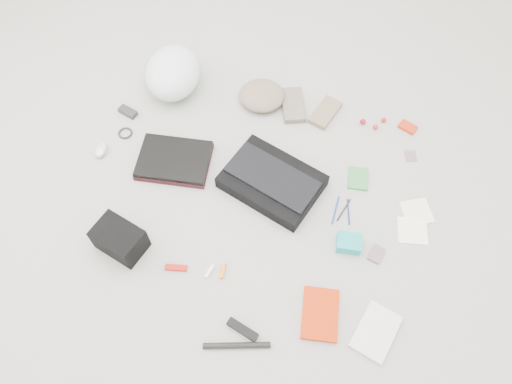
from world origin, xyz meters
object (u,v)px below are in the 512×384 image
(messenger_bag, at_px, (272,182))
(camera_bag, at_px, (120,239))
(laptop, at_px, (174,159))
(accordion_wallet, at_px, (349,243))
(bike_helmet, at_px, (173,73))
(book_red, at_px, (320,314))

(messenger_bag, relative_size, camera_bag, 2.11)
(laptop, height_order, accordion_wallet, accordion_wallet)
(messenger_bag, height_order, camera_bag, camera_bag)
(bike_helmet, height_order, camera_bag, bike_helmet)
(bike_helmet, relative_size, accordion_wallet, 3.31)
(book_red, bearing_deg, bike_helmet, 126.57)
(messenger_bag, distance_m, bike_helmet, 0.77)
(laptop, bearing_deg, messenger_bag, -6.94)
(bike_helmet, bearing_deg, book_red, -54.53)
(messenger_bag, height_order, laptop, messenger_bag)
(laptop, relative_size, accordion_wallet, 3.17)
(laptop, bearing_deg, camera_bag, -105.18)
(messenger_bag, relative_size, accordion_wallet, 4.09)
(messenger_bag, xyz_separation_m, book_red, (0.34, -0.53, -0.02))
(messenger_bag, distance_m, book_red, 0.63)
(laptop, xyz_separation_m, book_red, (0.81, -0.52, -0.02))
(laptop, bearing_deg, bike_helmet, 102.60)
(accordion_wallet, bearing_deg, book_red, -106.53)
(book_red, bearing_deg, messenger_bag, 114.12)
(messenger_bag, bearing_deg, laptop, -161.34)
(bike_helmet, distance_m, camera_bag, 0.91)
(camera_bag, bearing_deg, laptop, 98.22)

